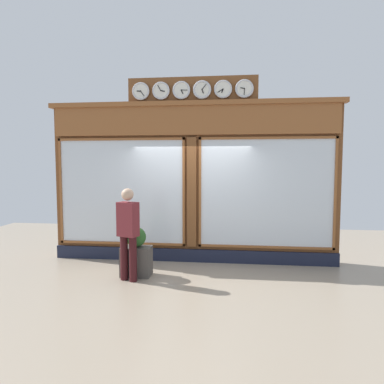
% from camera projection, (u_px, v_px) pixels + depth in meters
% --- Properties ---
extents(ground_plane, '(14.00, 14.00, 0.00)m').
position_uv_depth(ground_plane, '(169.00, 319.00, 4.71)').
color(ground_plane, gray).
extents(shop_facade, '(6.28, 0.42, 3.95)m').
position_uv_depth(shop_facade, '(193.00, 181.00, 7.47)').
color(shop_facade, brown).
rests_on(shop_facade, ground_plane).
extents(pedestrian, '(0.41, 0.33, 1.69)m').
position_uv_depth(pedestrian, '(128.00, 230.00, 6.19)').
color(pedestrian, '#3A1316').
rests_on(pedestrian, ground_plane).
extents(planter_box, '(0.56, 0.36, 0.56)m').
position_uv_depth(planter_box, '(136.00, 261.00, 6.52)').
color(planter_box, '#4C4742').
rests_on(planter_box, ground_plane).
extents(planter_shrub, '(0.38, 0.38, 0.38)m').
position_uv_depth(planter_shrub, '(136.00, 237.00, 6.48)').
color(planter_shrub, '#285623').
rests_on(planter_shrub, planter_box).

